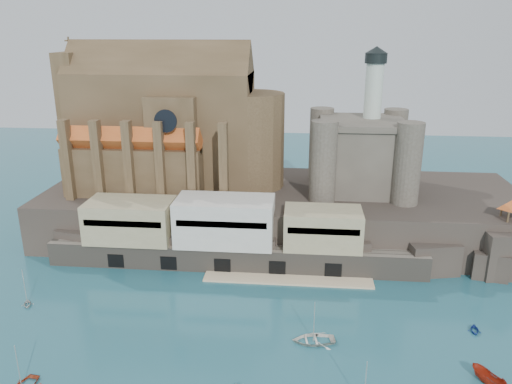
{
  "coord_description": "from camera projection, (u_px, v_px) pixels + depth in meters",
  "views": [
    {
      "loc": [
        3.82,
        -61.55,
        42.62
      ],
      "look_at": [
        -5.03,
        32.0,
        11.74
      ],
      "focal_mm": 35.0,
      "sensor_mm": 36.0,
      "label": 1
    }
  ],
  "objects": [
    {
      "name": "boat_5",
      "position": [
        488.0,
        383.0,
        62.97
      ],
      "size": [
        2.58,
        2.59,
        4.86
      ],
      "primitive_type": "imported",
      "rotation": [
        0.0,
        0.0,
        3.76
      ],
      "color": "#9D230F",
      "rests_on": "ground"
    },
    {
      "name": "church",
      "position": [
        172.0,
        129.0,
        106.7
      ],
      "size": [
        47.0,
        25.93,
        30.51
      ],
      "color": "#483621",
      "rests_on": "promontory"
    },
    {
      "name": "boat_7",
      "position": [
        474.0,
        331.0,
        73.71
      ],
      "size": [
        2.56,
        1.83,
        2.71
      ],
      "primitive_type": "imported",
      "rotation": [
        0.0,
        0.0,
        6.1
      ],
      "color": "navy",
      "rests_on": "ground"
    },
    {
      "name": "boat_6",
      "position": [
        313.0,
        342.0,
        71.32
      ],
      "size": [
        1.91,
        4.56,
        6.19
      ],
      "primitive_type": "imported",
      "rotation": [
        0.0,
        0.0,
        4.86
      ],
      "color": "silver",
      "rests_on": "ground"
    },
    {
      "name": "boat_4",
      "position": [
        28.0,
        305.0,
        80.61
      ],
      "size": [
        2.67,
        2.27,
        2.65
      ],
      "primitive_type": "imported",
      "rotation": [
        0.0,
        0.0,
        3.6
      ],
      "color": "beige",
      "rests_on": "ground"
    },
    {
      "name": "ground",
      "position": [
        270.0,
        339.0,
        71.86
      ],
      "size": [
        300.0,
        300.0,
        0.0
      ],
      "primitive_type": "plane",
      "color": "#1B4D5A",
      "rests_on": "ground"
    },
    {
      "name": "castle_keep",
      "position": [
        361.0,
        151.0,
        103.56
      ],
      "size": [
        21.2,
        21.2,
        29.3
      ],
      "color": "#484238",
      "rests_on": "promontory"
    },
    {
      "name": "rock_outcrop",
      "position": [
        508.0,
        250.0,
        91.29
      ],
      "size": [
        14.5,
        10.5,
        8.7
      ],
      "color": "black",
      "rests_on": "ground"
    },
    {
      "name": "promontory",
      "position": [
        282.0,
        212.0,
        107.58
      ],
      "size": [
        100.0,
        36.0,
        10.0
      ],
      "color": "black",
      "rests_on": "ground"
    },
    {
      "name": "quay",
      "position": [
        224.0,
        235.0,
        92.7
      ],
      "size": [
        70.0,
        12.0,
        13.05
      ],
      "color": "#665D51",
      "rests_on": "ground"
    }
  ]
}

